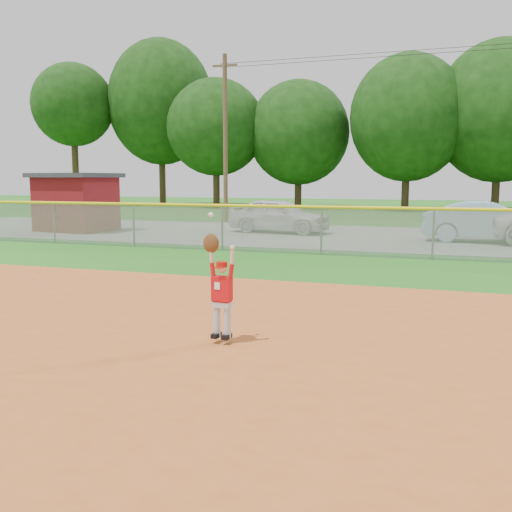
{
  "coord_description": "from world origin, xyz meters",
  "views": [
    {
      "loc": [
        3.76,
        -7.41,
        2.37
      ],
      "look_at": [
        0.75,
        1.43,
        1.1
      ],
      "focal_mm": 40.0,
      "sensor_mm": 36.0,
      "label": 1
    }
  ],
  "objects_px": {
    "car_blue": "(489,222)",
    "utility_shed": "(76,202)",
    "car_white_a": "(279,215)",
    "ballplayer": "(220,287)"
  },
  "relations": [
    {
      "from": "car_white_a",
      "to": "car_blue",
      "type": "xyz_separation_m",
      "value": [
        8.41,
        -1.25,
        0.0
      ]
    },
    {
      "from": "car_white_a",
      "to": "ballplayer",
      "type": "xyz_separation_m",
      "value": [
        4.0,
        -16.51,
        0.06
      ]
    },
    {
      "from": "car_blue",
      "to": "utility_shed",
      "type": "relative_size",
      "value": 1.2
    },
    {
      "from": "utility_shed",
      "to": "ballplayer",
      "type": "distance_m",
      "value": 19.36
    },
    {
      "from": "car_white_a",
      "to": "utility_shed",
      "type": "xyz_separation_m",
      "value": [
        -8.92,
        -2.11,
        0.55
      ]
    },
    {
      "from": "car_blue",
      "to": "ballplayer",
      "type": "distance_m",
      "value": 15.89
    },
    {
      "from": "car_blue",
      "to": "ballplayer",
      "type": "relative_size",
      "value": 2.57
    },
    {
      "from": "car_white_a",
      "to": "car_blue",
      "type": "bearing_deg",
      "value": -90.9
    },
    {
      "from": "car_blue",
      "to": "utility_shed",
      "type": "height_order",
      "value": "utility_shed"
    },
    {
      "from": "car_white_a",
      "to": "ballplayer",
      "type": "bearing_deg",
      "value": -158.84
    }
  ]
}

